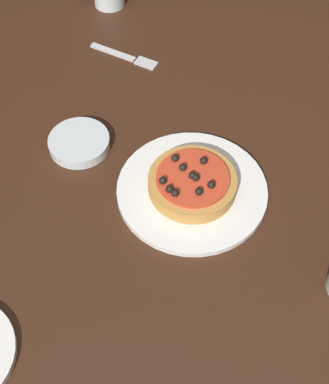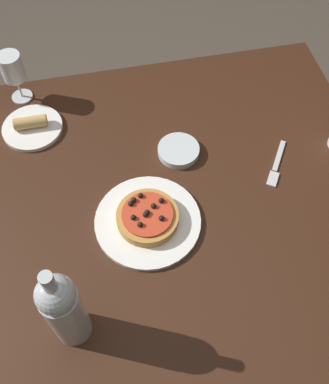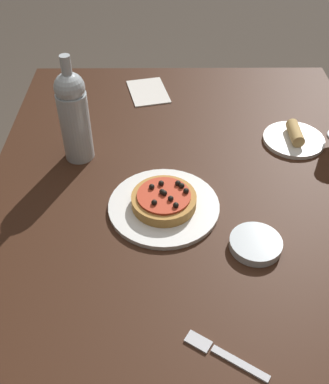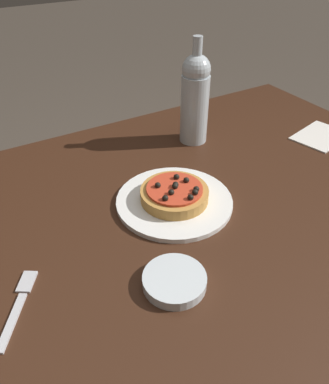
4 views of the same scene
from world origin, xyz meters
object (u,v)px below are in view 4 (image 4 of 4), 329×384
object	(u,v)px
pizza	(175,194)
fork	(19,304)
dining_table	(200,239)
dinner_plate	(174,201)
wine_bottle	(195,98)
side_bowl	(174,281)

from	to	relation	value
pizza	fork	distance (m)	0.40
dining_table	dinner_plate	distance (m)	0.11
dinner_plate	wine_bottle	world-z (taller)	wine_bottle
dinner_plate	pizza	distance (m)	0.02
fork	dining_table	bearing A→B (deg)	-51.65
dining_table	pizza	size ratio (longest dim) A/B	8.77
dining_table	fork	world-z (taller)	fork
pizza	side_bowl	size ratio (longest dim) A/B	1.34
dinner_plate	dining_table	bearing A→B (deg)	120.03
pizza	wine_bottle	distance (m)	0.33
dining_table	side_bowl	xyz separation A→B (m)	(0.16, 0.14, 0.09)
dinner_plate	side_bowl	xyz separation A→B (m)	(0.13, 0.20, 0.00)
dining_table	dinner_plate	size ratio (longest dim) A/B	5.10
dinner_plate	wine_bottle	bearing A→B (deg)	-132.09
dinner_plate	pizza	world-z (taller)	pizza
dinner_plate	pizza	xyz separation A→B (m)	(-0.00, 0.00, 0.02)
side_bowl	pizza	bearing A→B (deg)	-121.87
pizza	side_bowl	xyz separation A→B (m)	(0.13, 0.20, -0.02)
fork	wine_bottle	bearing A→B (deg)	-27.77
dinner_plate	wine_bottle	distance (m)	0.34
pizza	wine_bottle	world-z (taller)	wine_bottle
wine_bottle	side_bowl	world-z (taller)	wine_bottle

